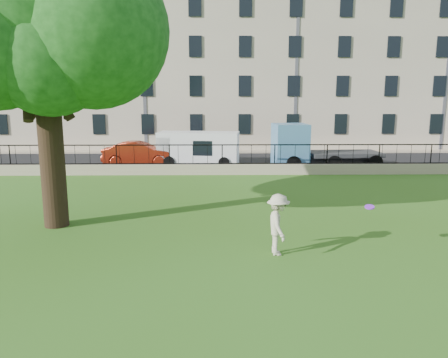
{
  "coord_description": "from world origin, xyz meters",
  "views": [
    {
      "loc": [
        -0.32,
        -12.63,
        4.45
      ],
      "look_at": [
        -0.04,
        3.5,
        1.36
      ],
      "focal_mm": 35.0,
      "sensor_mm": 36.0,
      "label": 1
    }
  ],
  "objects_px": {
    "frisbee": "(370,207)",
    "blue_truck": "(326,146)",
    "tree": "(38,16)",
    "white_van": "(199,149)",
    "red_sedan": "(140,154)",
    "man": "(278,225)"
  },
  "relations": [
    {
      "from": "blue_truck",
      "to": "tree",
      "type": "bearing_deg",
      "value": -139.24
    },
    {
      "from": "man",
      "to": "frisbee",
      "type": "xyz_separation_m",
      "value": [
        2.59,
        0.09,
        0.48
      ]
    },
    {
      "from": "tree",
      "to": "white_van",
      "type": "height_order",
      "value": "tree"
    },
    {
      "from": "blue_truck",
      "to": "frisbee",
      "type": "bearing_deg",
      "value": -103.04
    },
    {
      "from": "white_van",
      "to": "blue_truck",
      "type": "xyz_separation_m",
      "value": [
        7.97,
        -1.0,
        0.29
      ]
    },
    {
      "from": "frisbee",
      "to": "blue_truck",
      "type": "bearing_deg",
      "value": 80.63
    },
    {
      "from": "frisbee",
      "to": "red_sedan",
      "type": "xyz_separation_m",
      "value": [
        -9.28,
        16.15,
        -0.59
      ]
    },
    {
      "from": "tree",
      "to": "white_van",
      "type": "distance_m",
      "value": 15.2
    },
    {
      "from": "tree",
      "to": "blue_truck",
      "type": "height_order",
      "value": "tree"
    },
    {
      "from": "white_van",
      "to": "blue_truck",
      "type": "height_order",
      "value": "blue_truck"
    },
    {
      "from": "tree",
      "to": "red_sedan",
      "type": "height_order",
      "value": "tree"
    },
    {
      "from": "frisbee",
      "to": "white_van",
      "type": "xyz_separation_m",
      "value": [
        -5.47,
        16.15,
        -0.28
      ]
    },
    {
      "from": "man",
      "to": "frisbee",
      "type": "distance_m",
      "value": 2.64
    },
    {
      "from": "blue_truck",
      "to": "white_van",
      "type": "bearing_deg",
      "value": 169.18
    },
    {
      "from": "tree",
      "to": "frisbee",
      "type": "height_order",
      "value": "tree"
    },
    {
      "from": "red_sedan",
      "to": "frisbee",
      "type": "bearing_deg",
      "value": -150.67
    },
    {
      "from": "red_sedan",
      "to": "blue_truck",
      "type": "height_order",
      "value": "blue_truck"
    },
    {
      "from": "frisbee",
      "to": "blue_truck",
      "type": "xyz_separation_m",
      "value": [
        2.5,
        15.15,
        0.02
      ]
    },
    {
      "from": "frisbee",
      "to": "red_sedan",
      "type": "bearing_deg",
      "value": 119.88
    },
    {
      "from": "frisbee",
      "to": "red_sedan",
      "type": "distance_m",
      "value": 18.64
    },
    {
      "from": "tree",
      "to": "blue_truck",
      "type": "distance_m",
      "value": 18.39
    },
    {
      "from": "tree",
      "to": "white_van",
      "type": "relative_size",
      "value": 2.03
    }
  ]
}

